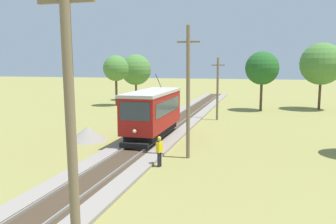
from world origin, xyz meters
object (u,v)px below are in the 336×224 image
at_px(red_tram, 153,112).
at_px(tree_right_near, 262,68).
at_px(utility_pole_mid, 218,88).
at_px(gravel_pile, 88,134).
at_px(utility_pole_near_tram, 188,92).
at_px(tree_left_near, 321,64).
at_px(tree_horizon, 116,68).
at_px(track_worker, 159,150).
at_px(tree_left_far, 136,70).
at_px(utility_pole_foreground, 71,136).

distance_m(red_tram, tree_right_near, 21.47).
distance_m(utility_pole_mid, tree_right_near, 9.98).
height_order(utility_pole_mid, tree_right_near, tree_right_near).
bearing_deg(red_tram, utility_pole_mid, 71.21).
xyz_separation_m(gravel_pile, tree_right_near, (12.94, 21.19, 4.77)).
relative_size(utility_pole_near_tram, gravel_pile, 2.76).
relative_size(utility_pole_mid, tree_left_near, 0.76).
relative_size(red_tram, tree_horizon, 1.21).
distance_m(utility_pole_near_tram, utility_pole_mid, 15.52).
distance_m(track_worker, tree_horizon, 30.32).
bearing_deg(utility_pole_near_tram, utility_pole_mid, 90.00).
height_order(red_tram, tree_left_far, tree_left_far).
bearing_deg(red_tram, gravel_pile, -161.68).
bearing_deg(gravel_pile, track_worker, -35.44).
height_order(tree_right_near, tree_horizon, tree_right_near).
relative_size(red_tram, gravel_pile, 2.89).
distance_m(utility_pole_foreground, tree_left_near, 42.46).
distance_m(utility_pole_near_tram, tree_left_far, 35.66).
distance_m(utility_pole_foreground, tree_left_far, 48.43).
distance_m(red_tram, tree_left_far, 30.08).
xyz_separation_m(gravel_pile, tree_horizon, (-6.71, 21.40, 4.68)).
bearing_deg(red_tram, utility_pole_near_tram, -51.09).
bearing_deg(tree_horizon, utility_pole_near_tram, -58.11).
bearing_deg(tree_left_near, utility_pole_near_tram, -113.42).
height_order(utility_pole_foreground, tree_right_near, utility_pole_foreground).
relative_size(tree_right_near, tree_left_far, 1.01).
bearing_deg(utility_pole_foreground, utility_pole_mid, 90.00).
xyz_separation_m(utility_pole_mid, track_worker, (-1.22, -17.65, -2.37)).
height_order(gravel_pile, tree_left_near, tree_left_near).
bearing_deg(utility_pole_near_tram, tree_right_near, 79.56).
distance_m(utility_pole_near_tram, tree_horizon, 28.77).
xyz_separation_m(track_worker, tree_left_far, (-13.91, 34.44, 3.92)).
xyz_separation_m(utility_pole_near_tram, gravel_pile, (-8.48, 3.02, -3.63)).
xyz_separation_m(utility_pole_mid, tree_left_far, (-15.12, 16.79, 1.55)).
height_order(utility_pole_near_tram, tree_horizon, utility_pole_near_tram).
relative_size(red_tram, utility_pole_near_tram, 1.04).
xyz_separation_m(red_tram, utility_pole_near_tram, (3.71, -4.60, 1.99)).
bearing_deg(tree_horizon, track_worker, -62.26).
height_order(red_tram, tree_right_near, tree_right_near).
bearing_deg(utility_pole_near_tram, track_worker, -119.48).
relative_size(utility_pole_mid, tree_horizon, 0.93).
distance_m(red_tram, track_worker, 7.30).
height_order(tree_right_near, tree_left_far, tree_right_near).
distance_m(track_worker, tree_left_near, 32.32).
bearing_deg(utility_pole_foreground, gravel_pile, 116.88).
height_order(utility_pole_foreground, track_worker, utility_pole_foreground).
relative_size(utility_pole_foreground, tree_left_far, 1.12).
bearing_deg(red_tram, tree_left_near, 55.52).
relative_size(red_tram, tree_right_near, 1.15).
relative_size(red_tram, tree_left_far, 1.16).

